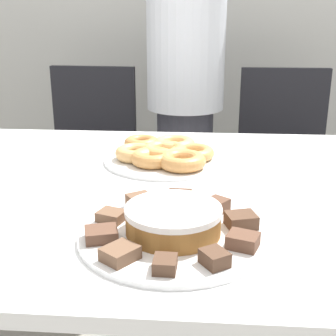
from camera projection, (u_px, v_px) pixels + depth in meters
The scene contains 24 objects.
table at pixel (167, 214), 1.18m from camera, with size 1.60×1.06×0.75m.
person_standing at pixel (185, 98), 2.06m from camera, with size 0.33×0.33×1.52m.
office_chair_left at pixel (88, 174), 2.16m from camera, with size 0.47×0.47×0.92m.
office_chair_right at pixel (283, 179), 2.09m from camera, with size 0.44×0.44×0.92m.
plate_cake at pixel (173, 235), 0.89m from camera, with size 0.36×0.36×0.01m.
plate_donuts at pixel (165, 160), 1.34m from camera, with size 0.34×0.34×0.01m.
frosted_cake at pixel (173, 220), 0.88m from camera, with size 0.18×0.18×0.05m.
lamington_0 at pixel (165, 264), 0.76m from camera, with size 0.04×0.05×0.02m.
lamington_1 at pixel (215, 258), 0.77m from camera, with size 0.06×0.06×0.03m.
lamington_2 at pixel (243, 241), 0.83m from camera, with size 0.07×0.06×0.03m.
lamington_3 at pixel (241, 220), 0.91m from camera, with size 0.07×0.06×0.03m.
lamington_4 at pixel (216, 206), 0.98m from camera, with size 0.06×0.06×0.03m.
lamington_5 at pixel (179, 199), 1.01m from camera, with size 0.05×0.06×0.03m.
lamington_6 at pixel (141, 202), 0.99m from camera, with size 0.07×0.08×0.03m.
lamington_7 at pixel (111, 216), 0.94m from camera, with size 0.06×0.06×0.02m.
lamington_8 at pixel (101, 234), 0.86m from camera, with size 0.07×0.06×0.02m.
lamington_9 at pixel (120, 253), 0.79m from camera, with size 0.07×0.07×0.02m.
donut_0 at pixel (165, 151), 1.33m from camera, with size 0.13×0.13×0.04m.
donut_1 at pixel (142, 143), 1.42m from camera, with size 0.11×0.11×0.04m.
donut_2 at pixel (135, 153), 1.32m from camera, with size 0.12×0.12×0.04m.
donut_3 at pixel (153, 158), 1.28m from camera, with size 0.12×0.12×0.04m.
donut_4 at pixel (182, 161), 1.25m from camera, with size 0.13×0.13×0.04m.
donut_5 at pixel (192, 153), 1.33m from camera, with size 0.13×0.13×0.03m.
donut_6 at pixel (175, 144), 1.40m from camera, with size 0.13×0.13×0.04m.
Camera 1 is at (0.08, -1.08, 1.16)m, focal length 50.00 mm.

